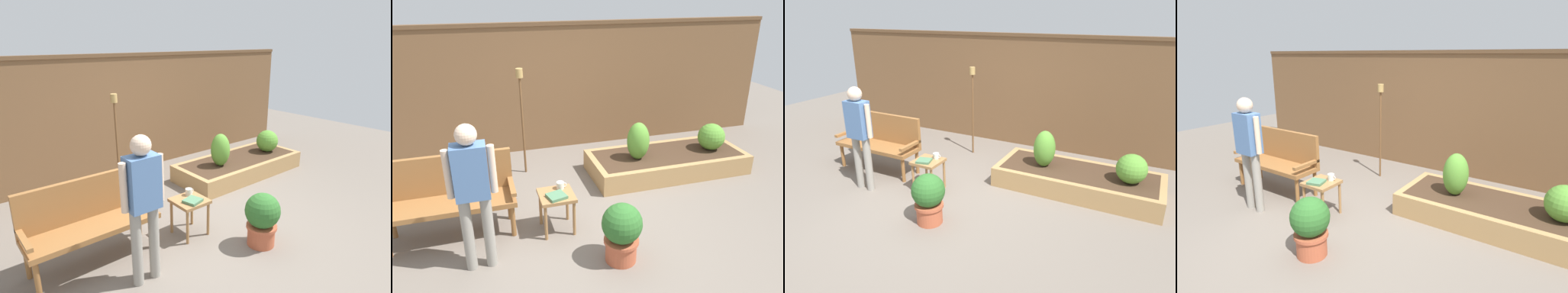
# 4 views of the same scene
# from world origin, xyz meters

# --- Properties ---
(ground_plane) EXTENTS (14.00, 14.00, 0.00)m
(ground_plane) POSITION_xyz_m (0.00, 0.00, 0.00)
(ground_plane) COLOR #70665B
(fence_back) EXTENTS (8.40, 0.14, 2.16)m
(fence_back) POSITION_xyz_m (0.00, 2.60, 1.09)
(fence_back) COLOR brown
(fence_back) RESTS_ON ground_plane
(garden_bench) EXTENTS (1.44, 0.48, 0.94)m
(garden_bench) POSITION_xyz_m (-1.50, 0.38, 0.54)
(garden_bench) COLOR #936033
(garden_bench) RESTS_ON ground_plane
(side_table) EXTENTS (0.40, 0.40, 0.48)m
(side_table) POSITION_xyz_m (-0.33, 0.08, 0.40)
(side_table) COLOR #9E7042
(side_table) RESTS_ON ground_plane
(cup_on_table) EXTENTS (0.12, 0.09, 0.09)m
(cup_on_table) POSITION_xyz_m (-0.25, 0.19, 0.52)
(cup_on_table) COLOR silver
(cup_on_table) RESTS_ON side_table
(book_on_table) EXTENTS (0.24, 0.23, 0.03)m
(book_on_table) POSITION_xyz_m (-0.34, -0.00, 0.50)
(book_on_table) COLOR #4C7A56
(book_on_table) RESTS_ON side_table
(potted_boxwood) EXTENTS (0.42, 0.42, 0.66)m
(potted_boxwood) POSITION_xyz_m (0.19, -0.66, 0.36)
(potted_boxwood) COLOR #B75638
(potted_boxwood) RESTS_ON ground_plane
(raised_planter_bed) EXTENTS (2.40, 1.00, 0.30)m
(raised_planter_bed) POSITION_xyz_m (1.65, 1.11, 0.15)
(raised_planter_bed) COLOR #AD8451
(raised_planter_bed) RESTS_ON ground_plane
(shrub_near_bench) EXTENTS (0.33, 0.33, 0.56)m
(shrub_near_bench) POSITION_xyz_m (1.12, 1.07, 0.58)
(shrub_near_bench) COLOR brown
(shrub_near_bench) RESTS_ON raised_planter_bed
(shrub_far_corner) EXTENTS (0.41, 0.41, 0.41)m
(shrub_far_corner) POSITION_xyz_m (2.37, 1.07, 0.51)
(shrub_far_corner) COLOR brown
(shrub_far_corner) RESTS_ON raised_planter_bed
(tiki_torch) EXTENTS (0.10, 0.10, 1.62)m
(tiki_torch) POSITION_xyz_m (-0.47, 1.71, 1.12)
(tiki_torch) COLOR brown
(tiki_torch) RESTS_ON ground_plane
(person_by_bench) EXTENTS (0.47, 0.20, 1.56)m
(person_by_bench) POSITION_xyz_m (-1.22, -0.33, 0.93)
(person_by_bench) COLOR gray
(person_by_bench) RESTS_ON ground_plane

